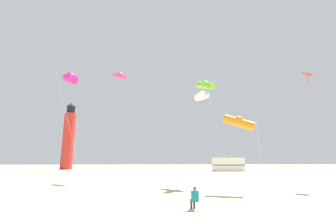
% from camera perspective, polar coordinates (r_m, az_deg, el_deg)
% --- Properties ---
extents(kite_flyer_standing, '(0.40, 0.55, 1.16)m').
position_cam_1_polar(kite_flyer_standing, '(12.50, 6.63, -20.47)').
color(kite_flyer_standing, '#147F84').
rests_on(kite_flyer_standing, ground).
extents(kite_tube_white, '(3.65, 3.87, 9.39)m').
position_cam_1_polar(kite_tube_white, '(22.90, 8.54, 4.02)').
color(kite_tube_white, silver).
rests_on(kite_tube_white, ground).
extents(kite_tube_orange, '(3.18, 2.81, 6.17)m').
position_cam_1_polar(kite_tube_orange, '(19.23, 17.36, -2.38)').
color(kite_tube_orange, silver).
rests_on(kite_tube_orange, ground).
extents(kite_tube_magenta, '(3.03, 3.26, 9.76)m').
position_cam_1_polar(kite_tube_magenta, '(20.57, -23.30, 7.80)').
color(kite_tube_magenta, silver).
rests_on(kite_tube_magenta, ground).
extents(kite_tube_lime, '(3.12, 3.47, 10.87)m').
position_cam_1_polar(kite_tube_lime, '(24.44, 9.34, 6.68)').
color(kite_tube_lime, silver).
rests_on(kite_tube_lime, ground).
extents(kite_tube_rainbow, '(3.38, 3.48, 13.64)m').
position_cam_1_polar(kite_tube_rainbow, '(30.05, -12.02, 8.83)').
color(kite_tube_rainbow, silver).
rests_on(kite_tube_rainbow, ground).
extents(kite_diamond_scarlet, '(2.13, 2.13, 10.77)m').
position_cam_1_polar(kite_diamond_scarlet, '(25.83, 31.58, 7.10)').
color(kite_diamond_scarlet, silver).
rests_on(kite_diamond_scarlet, ground).
extents(lighthouse_distant, '(2.80, 2.80, 16.80)m').
position_cam_1_polar(lighthouse_distant, '(62.78, -23.67, -5.85)').
color(lighthouse_distant, red).
rests_on(lighthouse_distant, ground).
extents(rv_van_white, '(6.47, 2.42, 2.80)m').
position_cam_1_polar(rv_van_white, '(51.01, 14.85, -12.58)').
color(rv_van_white, white).
rests_on(rv_van_white, ground).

